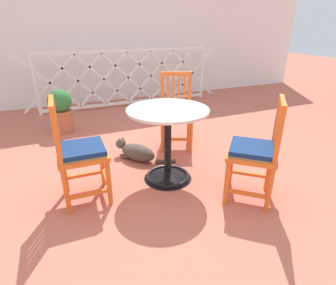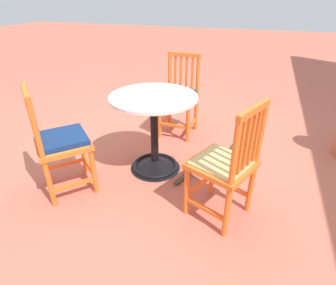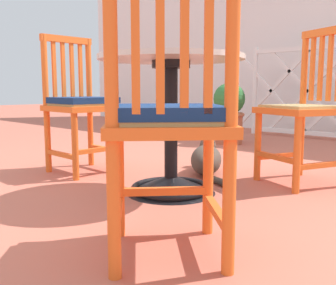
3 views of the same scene
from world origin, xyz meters
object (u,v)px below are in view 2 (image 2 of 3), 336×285
Objects in this scene: tabby_cat at (214,160)px; orange_chair_near_fence at (225,166)px; orange_chair_at_corner at (179,97)px; orange_chair_tucked_in at (60,143)px; cafe_table at (155,142)px.

orange_chair_near_fence is at bearing 15.64° from tabby_cat.
tabby_cat is at bearing 40.94° from orange_chair_at_corner.
orange_chair_tucked_in is at bearing -22.98° from orange_chair_at_corner.
orange_chair_tucked_in is 1.46m from orange_chair_at_corner.
tabby_cat is (-0.17, 0.53, -0.19)m from cafe_table.
orange_chair_tucked_in is 1.38m from tabby_cat.
tabby_cat is (-0.59, -0.17, -0.34)m from orange_chair_near_fence.
orange_chair_tucked_in is 1.30m from orange_chair_near_fence.
cafe_table is at bearing 1.27° from orange_chair_at_corner.
orange_chair_near_fence is at bearing 30.32° from orange_chair_at_corner.
orange_chair_tucked_in and orange_chair_near_fence have the same top height.
tabby_cat is at bearing 122.34° from orange_chair_tucked_in.
cafe_table reaches higher than tabby_cat.
orange_chair_near_fence is at bearing 59.20° from cafe_table.
cafe_table is at bearing 132.42° from orange_chair_tucked_in.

